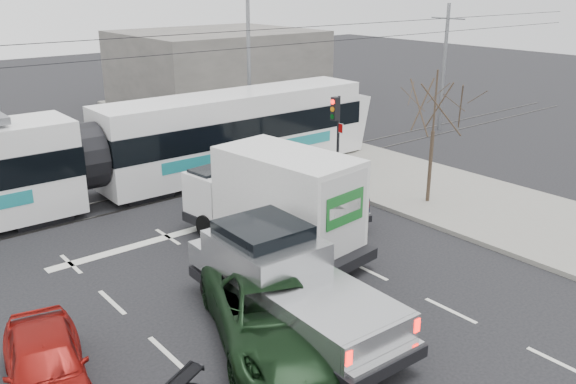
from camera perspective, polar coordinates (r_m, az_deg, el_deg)
ground at (r=17.36m, az=3.49°, el=-8.93°), size 120.00×120.00×0.00m
sidewalk_right at (r=23.85m, az=19.68°, el=-1.81°), size 6.00×60.00×0.15m
rails at (r=25.00m, az=-12.15°, el=-0.29°), size 60.00×1.60×0.03m
building_right at (r=42.12m, az=-6.63°, el=11.37°), size 12.00×10.00×5.00m
bare_tree at (r=23.07m, az=13.58°, el=7.74°), size 2.40×2.40×5.00m
traffic_signal at (r=25.07m, az=4.54°, el=6.64°), size 0.44×0.44×3.60m
street_lamp_near at (r=30.97m, az=-4.01°, el=13.51°), size 2.38×0.25×9.00m
catenary at (r=24.02m, az=-12.79°, el=8.45°), size 60.00×0.20×7.00m
tram at (r=24.01m, az=-18.50°, el=3.03°), size 26.11×2.86×5.33m
silver_pickup at (r=15.23m, az=-0.44°, el=-8.11°), size 2.54×6.66×2.39m
box_truck at (r=19.06m, az=-1.27°, el=-0.88°), size 2.99×6.82×3.30m
navy_pickup at (r=22.41m, az=2.41°, el=0.45°), size 2.69×4.92×1.96m
green_car at (r=14.60m, az=-1.59°, el=-11.21°), size 4.61×6.24×1.58m
red_car at (r=13.97m, az=-21.72°, el=-14.79°), size 2.46×4.26×1.36m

